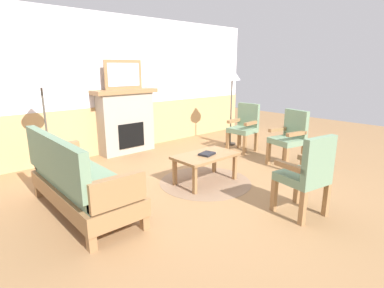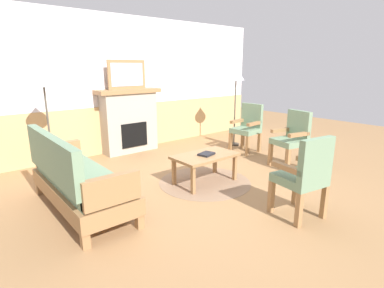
{
  "view_description": "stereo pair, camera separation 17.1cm",
  "coord_description": "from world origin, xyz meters",
  "px_view_note": "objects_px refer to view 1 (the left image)",
  "views": [
    {
      "loc": [
        -3.02,
        -3.02,
        1.72
      ],
      "look_at": [
        0.0,
        0.35,
        0.55
      ],
      "focal_mm": 28.24,
      "sensor_mm": 36.0,
      "label": 1
    },
    {
      "loc": [
        -2.89,
        -3.13,
        1.72
      ],
      "look_at": [
        0.0,
        0.35,
        0.55
      ],
      "focal_mm": 28.24,
      "sensor_mm": 36.0,
      "label": 2
    }
  ],
  "objects_px": {
    "fireplace": "(126,121)",
    "armchair_by_window_left": "(245,125)",
    "framed_picture": "(123,75)",
    "floor_lamp_by_chairs": "(232,79)",
    "book_on_table": "(207,154)",
    "coffee_table": "(206,158)",
    "armchair_near_fireplace": "(290,136)",
    "floor_lamp_by_couch": "(41,85)",
    "armchair_front_left": "(307,172)",
    "couch": "(79,181)"
  },
  "relations": [
    {
      "from": "framed_picture",
      "to": "floor_lamp_by_chairs",
      "type": "distance_m",
      "value": 2.28
    },
    {
      "from": "fireplace",
      "to": "book_on_table",
      "type": "height_order",
      "value": "fireplace"
    },
    {
      "from": "couch",
      "to": "book_on_table",
      "type": "xyz_separation_m",
      "value": [
        1.8,
        -0.33,
        0.06
      ]
    },
    {
      "from": "couch",
      "to": "coffee_table",
      "type": "relative_size",
      "value": 1.88
    },
    {
      "from": "floor_lamp_by_couch",
      "to": "floor_lamp_by_chairs",
      "type": "relative_size",
      "value": 1.0
    },
    {
      "from": "couch",
      "to": "floor_lamp_by_couch",
      "type": "height_order",
      "value": "floor_lamp_by_couch"
    },
    {
      "from": "armchair_near_fireplace",
      "to": "armchair_front_left",
      "type": "bearing_deg",
      "value": -143.68
    },
    {
      "from": "couch",
      "to": "coffee_table",
      "type": "bearing_deg",
      "value": -9.45
    },
    {
      "from": "floor_lamp_by_couch",
      "to": "floor_lamp_by_chairs",
      "type": "bearing_deg",
      "value": -6.3
    },
    {
      "from": "armchair_by_window_left",
      "to": "armchair_front_left",
      "type": "bearing_deg",
      "value": -127.0
    },
    {
      "from": "framed_picture",
      "to": "book_on_table",
      "type": "bearing_deg",
      "value": -89.51
    },
    {
      "from": "fireplace",
      "to": "armchair_near_fireplace",
      "type": "distance_m",
      "value": 3.17
    },
    {
      "from": "armchair_front_left",
      "to": "floor_lamp_by_chairs",
      "type": "distance_m",
      "value": 3.51
    },
    {
      "from": "book_on_table",
      "to": "floor_lamp_by_couch",
      "type": "relative_size",
      "value": 0.14
    },
    {
      "from": "framed_picture",
      "to": "book_on_table",
      "type": "relative_size",
      "value": 3.44
    },
    {
      "from": "armchair_near_fireplace",
      "to": "floor_lamp_by_couch",
      "type": "xyz_separation_m",
      "value": [
        -3.39,
        2.08,
        0.91
      ]
    },
    {
      "from": "framed_picture",
      "to": "armchair_by_window_left",
      "type": "xyz_separation_m",
      "value": [
        1.87,
        -1.54,
        -1.02
      ]
    },
    {
      "from": "book_on_table",
      "to": "floor_lamp_by_chairs",
      "type": "distance_m",
      "value": 2.61
    },
    {
      "from": "framed_picture",
      "to": "floor_lamp_by_chairs",
      "type": "height_order",
      "value": "framed_picture"
    },
    {
      "from": "book_on_table",
      "to": "framed_picture",
      "type": "bearing_deg",
      "value": 90.49
    },
    {
      "from": "armchair_front_left",
      "to": "book_on_table",
      "type": "bearing_deg",
      "value": 94.87
    },
    {
      "from": "fireplace",
      "to": "armchair_by_window_left",
      "type": "distance_m",
      "value": 2.42
    },
    {
      "from": "fireplace",
      "to": "armchair_by_window_left",
      "type": "height_order",
      "value": "fireplace"
    },
    {
      "from": "couch",
      "to": "floor_lamp_by_couch",
      "type": "relative_size",
      "value": 1.07
    },
    {
      "from": "couch",
      "to": "framed_picture",
      "type": "bearing_deg",
      "value": 48.03
    },
    {
      "from": "framed_picture",
      "to": "couch",
      "type": "bearing_deg",
      "value": -131.97
    },
    {
      "from": "coffee_table",
      "to": "book_on_table",
      "type": "bearing_deg",
      "value": -91.1
    },
    {
      "from": "armchair_by_window_left",
      "to": "floor_lamp_by_chairs",
      "type": "xyz_separation_m",
      "value": [
        0.18,
        0.53,
        0.91
      ]
    },
    {
      "from": "floor_lamp_by_couch",
      "to": "armchair_near_fireplace",
      "type": "bearing_deg",
      "value": -31.47
    },
    {
      "from": "fireplace",
      "to": "framed_picture",
      "type": "bearing_deg",
      "value": 90.0
    },
    {
      "from": "armchair_by_window_left",
      "to": "floor_lamp_by_chairs",
      "type": "bearing_deg",
      "value": 71.15
    },
    {
      "from": "framed_picture",
      "to": "coffee_table",
      "type": "height_order",
      "value": "framed_picture"
    },
    {
      "from": "armchair_by_window_left",
      "to": "armchair_front_left",
      "type": "xyz_separation_m",
      "value": [
        -1.72,
        -2.28,
        0.0
      ]
    },
    {
      "from": "couch",
      "to": "coffee_table",
      "type": "height_order",
      "value": "couch"
    },
    {
      "from": "fireplace",
      "to": "floor_lamp_by_chairs",
      "type": "xyz_separation_m",
      "value": [
        2.05,
        -1.01,
        0.8
      ]
    },
    {
      "from": "floor_lamp_by_chairs",
      "to": "armchair_front_left",
      "type": "bearing_deg",
      "value": -124.04
    },
    {
      "from": "coffee_table",
      "to": "armchair_near_fireplace",
      "type": "height_order",
      "value": "armchair_near_fireplace"
    },
    {
      "from": "framed_picture",
      "to": "floor_lamp_by_chairs",
      "type": "xyz_separation_m",
      "value": [
        2.05,
        -1.01,
        -0.11
      ]
    },
    {
      "from": "couch",
      "to": "armchair_near_fireplace",
      "type": "xyz_separation_m",
      "value": [
        3.49,
        -0.69,
        0.14
      ]
    },
    {
      "from": "book_on_table",
      "to": "armchair_near_fireplace",
      "type": "bearing_deg",
      "value": -12.18
    },
    {
      "from": "fireplace",
      "to": "floor_lamp_by_chairs",
      "type": "distance_m",
      "value": 2.42
    },
    {
      "from": "framed_picture",
      "to": "coffee_table",
      "type": "bearing_deg",
      "value": -89.49
    },
    {
      "from": "armchair_front_left",
      "to": "floor_lamp_by_chairs",
      "type": "bearing_deg",
      "value": 55.96
    },
    {
      "from": "fireplace",
      "to": "coffee_table",
      "type": "relative_size",
      "value": 1.35
    },
    {
      "from": "floor_lamp_by_couch",
      "to": "book_on_table",
      "type": "bearing_deg",
      "value": -45.11
    },
    {
      "from": "fireplace",
      "to": "armchair_near_fireplace",
      "type": "height_order",
      "value": "fireplace"
    },
    {
      "from": "couch",
      "to": "book_on_table",
      "type": "distance_m",
      "value": 1.83
    },
    {
      "from": "fireplace",
      "to": "armchair_front_left",
      "type": "height_order",
      "value": "fireplace"
    },
    {
      "from": "fireplace",
      "to": "couch",
      "type": "relative_size",
      "value": 0.72
    },
    {
      "from": "armchair_by_window_left",
      "to": "book_on_table",
      "type": "bearing_deg",
      "value": -157.4
    }
  ]
}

